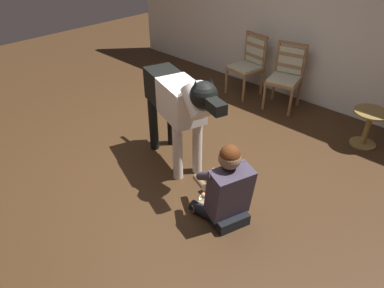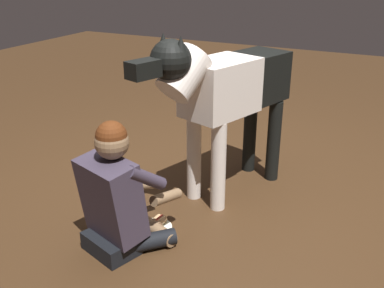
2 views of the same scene
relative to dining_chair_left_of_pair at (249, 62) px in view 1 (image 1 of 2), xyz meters
name	(u,v)px [view 1 (image 1 of 2)]	position (x,y,z in m)	size (l,w,h in m)	color
ground_plane	(174,168)	(0.66, -2.37, -0.54)	(12.60, 12.60, 0.00)	#3B2615
back_wall	(307,16)	(0.66, 0.44, 0.76)	(7.28, 0.10, 2.60)	silver
dining_chair_left_of_pair	(249,62)	(0.00, 0.00, 0.00)	(0.53, 0.53, 0.98)	olive
dining_chair_right_of_pair	(287,73)	(0.70, 0.00, 0.00)	(0.55, 0.55, 0.98)	olive
person_sitting_on_floor	(226,190)	(1.63, -2.58, -0.18)	(0.70, 0.60, 0.88)	black
large_dog	(178,102)	(0.66, -2.26, 0.31)	(1.61, 0.68, 1.33)	silver
hot_dog_on_plate	(210,198)	(1.35, -2.49, -0.52)	(0.24, 0.24, 0.06)	white
round_side_table	(368,125)	(2.10, -0.26, -0.24)	(0.45, 0.45, 0.50)	olive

